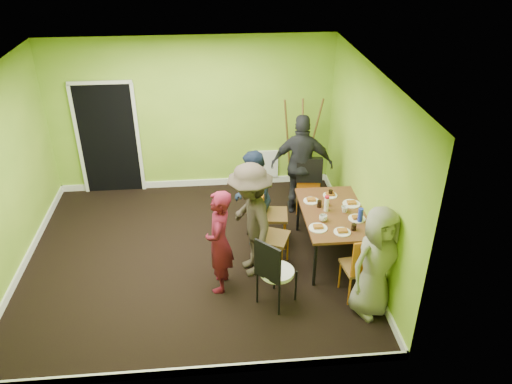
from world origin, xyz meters
The scene contains 28 objects.
ground centered at (0.00, 0.00, 0.00)m, with size 5.00×5.00×0.00m, color black.
room_walls centered at (-0.02, 0.04, 0.99)m, with size 5.04×4.54×2.82m.
dining_table centered at (2.05, -0.14, 0.70)m, with size 0.90×1.50×0.75m.
chair_left_far centered at (1.12, 0.27, 0.61)m, with size 0.50×0.49×1.08m.
chair_left_near centered at (1.06, -0.29, 0.59)m, with size 0.57×0.57×1.05m.
chair_back_end centered at (1.91, 1.01, 0.74)m, with size 0.47×0.55×1.04m.
chair_front_end centered at (2.20, -1.15, 0.56)m, with size 0.46×0.46×1.00m.
chair_bentwood centered at (1.05, -1.16, 0.57)m, with size 0.57×0.57×1.03m.
easel centered at (1.93, 2.02, 0.87)m, with size 0.71×0.66×1.76m.
plate_near_left centered at (1.78, 0.20, 0.76)m, with size 0.23×0.23×0.01m, color white.
plate_near_right centered at (1.74, -0.54, 0.76)m, with size 0.26×0.26×0.01m, color white.
plate_far_back centered at (2.10, 0.34, 0.76)m, with size 0.22×0.22×0.01m, color white.
plate_far_front centered at (2.05, -0.67, 0.76)m, with size 0.23×0.23×0.01m, color white.
plate_wall_back centered at (2.36, 0.06, 0.76)m, with size 0.26×0.26×0.01m, color white.
plate_wall_front centered at (2.34, -0.35, 0.76)m, with size 0.24×0.24×0.01m, color white.
thermos centered at (1.95, -0.09, 0.86)m, with size 0.07×0.07×0.22m, color white.
blue_bottle centered at (2.35, -0.43, 0.86)m, with size 0.07×0.07×0.21m, color #182BB4.
orange_bottle centered at (2.01, 0.05, 0.79)m, with size 0.03×0.03×0.08m, color #C86B12.
glass_mid centered at (1.87, 0.02, 0.80)m, with size 0.07×0.07×0.10m, color black.
glass_back centered at (2.10, 0.32, 0.80)m, with size 0.06×0.06×0.10m, color black.
glass_front centered at (2.21, -0.62, 0.80)m, with size 0.07×0.07×0.10m, color black.
cup_a centered at (1.85, -0.35, 0.80)m, with size 0.11×0.11×0.09m, color white.
cup_b centered at (2.21, -0.15, 0.80)m, with size 0.10×0.10×0.09m, color white.
person_standing centered at (0.37, -0.73, 0.75)m, with size 0.55×0.36×1.50m, color #550E1F.
person_left_far centered at (0.91, 0.39, 0.75)m, with size 0.73×0.57×1.50m, color #131D31.
person_left_near centered at (0.82, -0.40, 0.85)m, with size 1.10×0.63×1.70m, color #312920.
person_back_end centered at (1.80, 1.17, 0.88)m, with size 1.03×0.43×1.75m, color black.
person_front_end centered at (2.30, -1.38, 0.77)m, with size 0.75×0.49×1.53m, color gray.
Camera 1 is at (0.36, -6.16, 4.56)m, focal length 35.00 mm.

